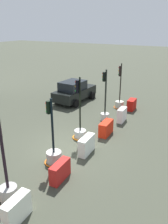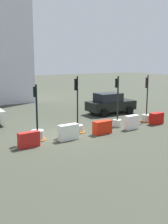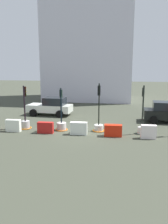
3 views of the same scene
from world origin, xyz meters
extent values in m
plane|color=#3B3E31|center=(0.00, 0.00, 0.00)|extent=(120.00, 120.00, 0.00)
cylinder|color=#B8AEAA|center=(-1.39, -0.27, 0.27)|extent=(0.68, 0.68, 0.55)
cylinder|color=black|center=(-1.39, -0.27, 1.80)|extent=(0.10, 0.10, 2.51)
cube|color=black|center=(-1.42, -0.15, 2.65)|extent=(0.19, 0.17, 0.55)
sphere|color=red|center=(-1.43, -0.06, 2.84)|extent=(0.10, 0.10, 0.10)
sphere|color=orange|center=(-1.43, -0.06, 2.65)|extent=(0.10, 0.10, 0.10)
sphere|color=green|center=(-1.43, -0.06, 2.47)|extent=(0.10, 0.10, 0.10)
torus|color=orange|center=(-1.39, -0.27, 0.03)|extent=(0.90, 0.90, 0.06)
cylinder|color=silver|center=(1.31, -0.08, 0.23)|extent=(0.64, 0.64, 0.45)
cylinder|color=black|center=(1.31, -0.08, 1.93)|extent=(0.08, 0.08, 2.96)
cube|color=black|center=(1.29, 0.04, 2.90)|extent=(0.20, 0.18, 0.69)
sphere|color=red|center=(1.28, 0.13, 3.13)|extent=(0.11, 0.11, 0.11)
sphere|color=orange|center=(1.28, 0.13, 2.90)|extent=(0.11, 0.11, 0.11)
sphere|color=green|center=(1.28, 0.13, 2.67)|extent=(0.11, 0.11, 0.11)
torus|color=orange|center=(1.31, -0.08, 0.04)|extent=(0.87, 0.87, 0.07)
cylinder|color=silver|center=(4.30, -0.21, 0.23)|extent=(0.57, 0.57, 0.46)
cylinder|color=black|center=(4.30, -0.21, 1.89)|extent=(0.10, 0.10, 2.86)
cube|color=black|center=(4.29, -0.09, 2.86)|extent=(0.17, 0.17, 0.58)
sphere|color=red|center=(4.28, 0.00, 3.06)|extent=(0.10, 0.10, 0.10)
sphere|color=orange|center=(4.28, 0.00, 2.86)|extent=(0.10, 0.10, 0.10)
sphere|color=green|center=(4.28, 0.00, 2.67)|extent=(0.10, 0.10, 0.10)
cylinder|color=beige|center=(7.00, -0.18, 0.25)|extent=(0.61, 0.61, 0.50)
cylinder|color=black|center=(7.00, -0.18, 1.91)|extent=(0.08, 0.08, 2.82)
cube|color=black|center=(7.03, -0.08, 2.76)|extent=(0.19, 0.17, 0.74)
sphere|color=red|center=(7.04, 0.00, 3.01)|extent=(0.11, 0.11, 0.11)
sphere|color=orange|center=(7.04, 0.00, 2.76)|extent=(0.11, 0.11, 0.11)
sphere|color=green|center=(7.04, 0.00, 2.51)|extent=(0.11, 0.11, 0.11)
torus|color=orange|center=(7.00, -0.18, 0.03)|extent=(0.83, 0.83, 0.06)
cube|color=#B11D19|center=(-2.27, -1.21, 0.39)|extent=(1.10, 0.41, 0.78)
cube|color=white|center=(0.06, -1.16, 0.43)|extent=(1.16, 0.43, 0.86)
cube|color=red|center=(2.38, -1.15, 0.39)|extent=(1.17, 0.52, 0.78)
cube|color=white|center=(4.64, -1.25, 0.44)|extent=(0.98, 0.41, 0.88)
cube|color=#B1120C|center=(7.03, -1.11, 0.39)|extent=(1.01, 0.51, 0.78)
cube|color=black|center=(6.74, 3.56, 0.68)|extent=(4.06, 1.91, 0.74)
cube|color=black|center=(6.46, 3.57, 1.38)|extent=(2.08, 1.61, 0.66)
cylinder|color=black|center=(8.01, 4.40, 0.31)|extent=(0.63, 0.31, 0.62)
cylinder|color=black|center=(7.92, 2.58, 0.31)|extent=(0.63, 0.31, 0.62)
cylinder|color=black|center=(5.55, 4.53, 0.31)|extent=(0.63, 0.31, 0.62)
cylinder|color=black|center=(5.46, 2.71, 0.31)|extent=(0.63, 0.31, 0.62)
camera|label=1|loc=(-8.65, -5.87, 5.93)|focal=37.21mm
camera|label=2|loc=(-7.22, -14.00, 4.34)|focal=44.40mm
camera|label=3|loc=(2.91, -15.55, 4.47)|focal=35.95mm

